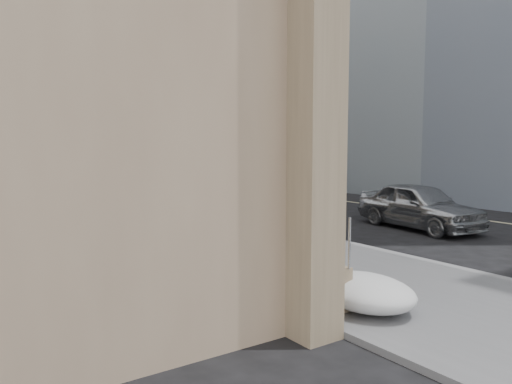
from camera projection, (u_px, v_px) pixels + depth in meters
ground at (341, 277)px, 11.39m from camera, size 140.00×140.00×0.00m
sidewalk at (160, 219)px, 19.54m from camera, size 5.00×80.00×0.12m
curb at (217, 213)px, 21.03m from camera, size 0.24×80.00×0.12m
lane_line at (350, 202)px, 25.52m from camera, size 0.15×70.00×0.01m
far_podium at (414, 161)px, 28.17m from camera, size 2.00×80.00×4.00m
bg_building_mid at (19, 52)px, 61.18m from camera, size 30.00×12.00×28.00m
streetlight_mid at (176, 110)px, 23.90m from camera, size 1.71×0.24×8.00m
streetlight_far at (67, 123)px, 40.21m from camera, size 1.71×0.24×8.00m
traffic_signal at (108, 126)px, 30.11m from camera, size 4.10×0.22×6.00m
snow_bank at (144, 218)px, 17.14m from camera, size 1.70×18.10×0.76m
mounted_horse_left at (186, 206)px, 14.44m from camera, size 1.12×2.46×2.70m
mounted_horse_right at (242, 197)px, 15.94m from camera, size 2.35×2.49×2.77m
pedestrian at (308, 227)px, 12.64m from camera, size 1.02×0.74×1.60m
car_silver at (419, 206)px, 17.67m from camera, size 2.51×5.03×1.65m
car_grey at (285, 181)px, 30.85m from camera, size 3.25×4.88×1.31m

